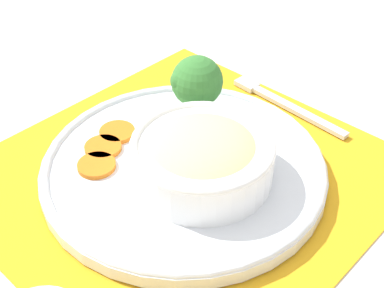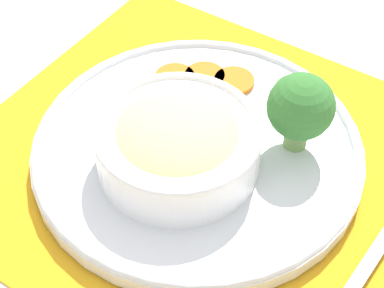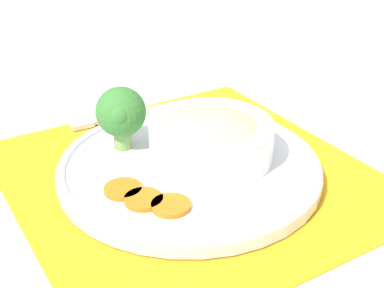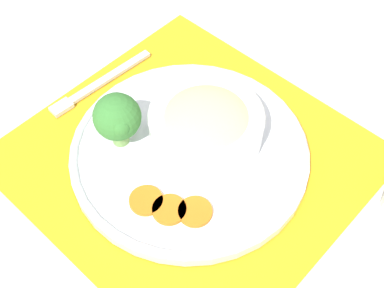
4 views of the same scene
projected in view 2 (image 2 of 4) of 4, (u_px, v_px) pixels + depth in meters
name	position (u px, v px, depth m)	size (l,w,h in m)	color
ground_plane	(197.00, 158.00, 0.64)	(4.00, 4.00, 0.00)	beige
placemat	(197.00, 157.00, 0.64)	(0.47, 0.45, 0.00)	orange
plate	(197.00, 148.00, 0.63)	(0.33, 0.33, 0.02)	silver
bowl	(180.00, 143.00, 0.59)	(0.16, 0.16, 0.06)	white
broccoli_floret	(300.00, 107.00, 0.59)	(0.06, 0.06, 0.08)	#759E51
carrot_slice_near	(234.00, 81.00, 0.69)	(0.04, 0.04, 0.01)	orange
carrot_slice_middle	(205.00, 76.00, 0.69)	(0.04, 0.04, 0.01)	orange
carrot_slice_far	(175.00, 78.00, 0.69)	(0.04, 0.04, 0.01)	orange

